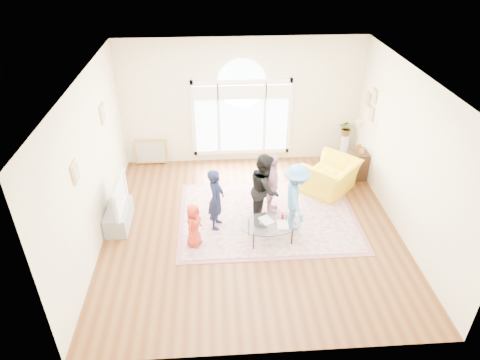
{
  "coord_description": "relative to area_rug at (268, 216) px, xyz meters",
  "views": [
    {
      "loc": [
        -0.7,
        -7.03,
        5.52
      ],
      "look_at": [
        -0.22,
        0.3,
        1.0
      ],
      "focal_mm": 32.0,
      "sensor_mm": 36.0,
      "label": 1
    }
  ],
  "objects": [
    {
      "name": "leaning_picture",
      "position": [
        -2.75,
        2.53,
        -0.01
      ],
      "size": [
        0.8,
        0.14,
        0.62
      ],
      "primitive_type": "cube",
      "rotation": [
        -0.14,
        0.0,
        0.0
      ],
      "color": "tan",
      "rests_on": "ground"
    },
    {
      "name": "coffee_table",
      "position": [
        -0.06,
        -0.78,
        0.39
      ],
      "size": [
        1.3,
        0.91,
        0.54
      ],
      "rotation": [
        0.0,
        0.0,
        0.12
      ],
      "color": "silver",
      "rests_on": "ground"
    },
    {
      "name": "tv_console",
      "position": [
        -3.14,
        -0.07,
        0.2
      ],
      "size": [
        0.45,
        1.0,
        0.42
      ],
      "primitive_type": "cube",
      "color": "#909398",
      "rests_on": "ground"
    },
    {
      "name": "child_black",
      "position": [
        -0.1,
        -0.13,
        0.79
      ],
      "size": [
        0.7,
        0.84,
        1.56
      ],
      "primitive_type": "imported",
      "rotation": [
        0.0,
        0.0,
        1.43
      ],
      "color": "black",
      "rests_on": "area_rug"
    },
    {
      "name": "television",
      "position": [
        -3.13,
        -0.07,
        0.73
      ],
      "size": [
        0.17,
        1.1,
        0.64
      ],
      "color": "black",
      "rests_on": "tv_console"
    },
    {
      "name": "child_blue",
      "position": [
        0.5,
        -0.4,
        0.74
      ],
      "size": [
        0.54,
        0.94,
        1.46
      ],
      "primitive_type": "imported",
      "rotation": [
        0.0,
        0.0,
        1.57
      ],
      "color": "#5090CA",
      "rests_on": "area_rug"
    },
    {
      "name": "side_cabinet",
      "position": [
        2.39,
        1.52,
        0.34
      ],
      "size": [
        0.4,
        0.5,
        0.7
      ],
      "primitive_type": "cube",
      "color": "black",
      "rests_on": "ground"
    },
    {
      "name": "ground",
      "position": [
        -0.39,
        -0.37,
        -0.01
      ],
      "size": [
        6.0,
        6.0,
        0.0
      ],
      "primitive_type": "plane",
      "color": "#552E13",
      "rests_on": "ground"
    },
    {
      "name": "armchair",
      "position": [
        1.57,
        0.95,
        0.38
      ],
      "size": [
        1.57,
        1.58,
        0.77
      ],
      "primitive_type": "imported",
      "rotation": [
        0.0,
        0.0,
        3.94
      ],
      "color": "yellow",
      "rests_on": "ground"
    },
    {
      "name": "child_navy",
      "position": [
        -1.1,
        -0.27,
        0.68
      ],
      "size": [
        0.42,
        0.55,
        1.33
      ],
      "primitive_type": "imported",
      "rotation": [
        0.0,
        0.0,
        1.35
      ],
      "color": "black",
      "rests_on": "area_rug"
    },
    {
      "name": "child_red",
      "position": [
        -1.55,
        -0.82,
        0.47
      ],
      "size": [
        0.46,
        0.53,
        0.93
      ],
      "primitive_type": "imported",
      "rotation": [
        0.0,
        0.0,
        1.14
      ],
      "color": "red",
      "rests_on": "area_rug"
    },
    {
      "name": "room_shell",
      "position": [
        -0.38,
        2.46,
        1.56
      ],
      "size": [
        6.0,
        6.0,
        6.0
      ],
      "color": "#F7EDC4",
      "rests_on": "ground"
    },
    {
      "name": "plant_pedestal",
      "position": [
        2.31,
        2.43,
        0.34
      ],
      "size": [
        0.2,
        0.2,
        0.7
      ],
      "primitive_type": "cylinder",
      "color": "white",
      "rests_on": "ground"
    },
    {
      "name": "area_rug",
      "position": [
        0.0,
        0.0,
        0.0
      ],
      "size": [
        3.6,
        2.6,
        0.02
      ],
      "primitive_type": "cube",
      "color": "#C0A992",
      "rests_on": "ground"
    },
    {
      "name": "child_pink",
      "position": [
        0.08,
        0.17,
        0.7
      ],
      "size": [
        0.4,
        0.83,
        1.38
      ],
      "primitive_type": "imported",
      "rotation": [
        0.0,
        0.0,
        1.49
      ],
      "color": "#D395A5",
      "rests_on": "area_rug"
    },
    {
      "name": "potted_plant",
      "position": [
        2.31,
        2.43,
        0.9
      ],
      "size": [
        0.47,
        0.44,
        0.43
      ],
      "primitive_type": "imported",
      "rotation": [
        0.0,
        0.0,
        -0.32
      ],
      "color": "#33722D",
      "rests_on": "plant_pedestal"
    },
    {
      "name": "rug_border",
      "position": [
        0.0,
        -0.0,
        -0.0
      ],
      "size": [
        3.8,
        2.8,
        0.01
      ],
      "primitive_type": "cube",
      "color": "#8D575A",
      "rests_on": "ground"
    },
    {
      "name": "floor_lamp",
      "position": [
        2.29,
        1.5,
        1.27
      ],
      "size": [
        0.31,
        0.31,
        1.51
      ],
      "color": "black",
      "rests_on": "ground"
    }
  ]
}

